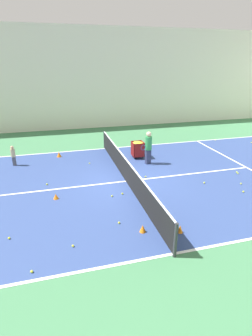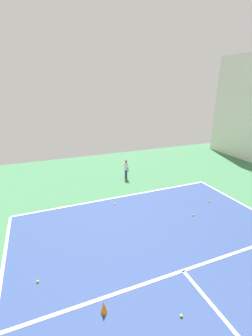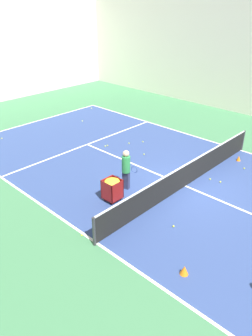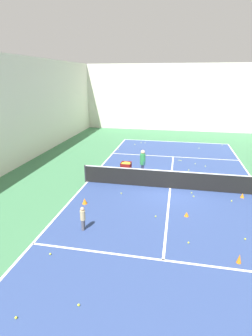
{
  "view_description": "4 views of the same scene",
  "coord_description": "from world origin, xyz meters",
  "px_view_note": "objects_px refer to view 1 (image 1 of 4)",
  "views": [
    {
      "loc": [
        10.35,
        -2.8,
        4.98
      ],
      "look_at": [
        0.0,
        0.0,
        0.65
      ],
      "focal_mm": 28.0,
      "sensor_mm": 36.0,
      "label": 1
    },
    {
      "loc": [
        3.55,
        -2.12,
        5.13
      ],
      "look_at": [
        -1.18,
        -13.86,
        0.63
      ],
      "focal_mm": 24.0,
      "sensor_mm": 36.0,
      "label": 2
    },
    {
      "loc": [
        -10.35,
        -6.38,
        7.09
      ],
      "look_at": [
        -1.85,
        1.7,
        0.95
      ],
      "focal_mm": 35.0,
      "sensor_mm": 36.0,
      "label": 3
    },
    {
      "loc": [
        0.2,
        -14.07,
        6.09
      ],
      "look_at": [
        -2.89,
        1.46,
        0.54
      ],
      "focal_mm": 28.0,
      "sensor_mm": 36.0,
      "label": 4
    }
  ],
  "objects_px": {
    "coach_at_net": "(148,146)",
    "tennis_net": "(126,170)",
    "child_midcourt": "(13,154)",
    "training_cone_0": "(180,229)",
    "training_cone_1": "(143,228)",
    "ball_cart": "(138,146)"
  },
  "relations": [
    {
      "from": "child_midcourt",
      "to": "training_cone_0",
      "type": "xyz_separation_m",
      "value": [
        7.54,
        5.72,
        -0.48
      ]
    },
    {
      "from": "tennis_net",
      "to": "training_cone_0",
      "type": "distance_m",
      "value": 4.2
    },
    {
      "from": "child_midcourt",
      "to": "ball_cart",
      "type": "height_order",
      "value": "child_midcourt"
    },
    {
      "from": "child_midcourt",
      "to": "training_cone_0",
      "type": "distance_m",
      "value": 9.48
    },
    {
      "from": "training_cone_1",
      "to": "ball_cart",
      "type": "bearing_deg",
      "value": 163.83
    },
    {
      "from": "coach_at_net",
      "to": "child_midcourt",
      "type": "height_order",
      "value": "coach_at_net"
    },
    {
      "from": "coach_at_net",
      "to": "ball_cart",
      "type": "bearing_deg",
      "value": -90.37
    },
    {
      "from": "coach_at_net",
      "to": "ball_cart",
      "type": "distance_m",
      "value": 1.11
    },
    {
      "from": "coach_at_net",
      "to": "ball_cart",
      "type": "height_order",
      "value": "coach_at_net"
    },
    {
      "from": "child_midcourt",
      "to": "ball_cart",
      "type": "distance_m",
      "value": 6.55
    },
    {
      "from": "coach_at_net",
      "to": "training_cone_1",
      "type": "height_order",
      "value": "coach_at_net"
    },
    {
      "from": "ball_cart",
      "to": "coach_at_net",
      "type": "bearing_deg",
      "value": 13.27
    },
    {
      "from": "ball_cart",
      "to": "training_cone_1",
      "type": "height_order",
      "value": "ball_cart"
    },
    {
      "from": "tennis_net",
      "to": "training_cone_1",
      "type": "height_order",
      "value": "tennis_net"
    },
    {
      "from": "training_cone_1",
      "to": "training_cone_0",
      "type": "bearing_deg",
      "value": 73.85
    },
    {
      "from": "tennis_net",
      "to": "ball_cart",
      "type": "xyz_separation_m",
      "value": [
        -2.89,
        1.46,
        0.1
      ]
    },
    {
      "from": "coach_at_net",
      "to": "tennis_net",
      "type": "bearing_deg",
      "value": 33.81
    },
    {
      "from": "tennis_net",
      "to": "child_midcourt",
      "type": "height_order",
      "value": "tennis_net"
    },
    {
      "from": "coach_at_net",
      "to": "child_midcourt",
      "type": "bearing_deg",
      "value": -26.59
    },
    {
      "from": "coach_at_net",
      "to": "training_cone_1",
      "type": "relative_size",
      "value": 6.87
    },
    {
      "from": "child_midcourt",
      "to": "tennis_net",
      "type": "bearing_deg",
      "value": -32.26
    },
    {
      "from": "coach_at_net",
      "to": "ball_cart",
      "type": "relative_size",
      "value": 1.86
    }
  ]
}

